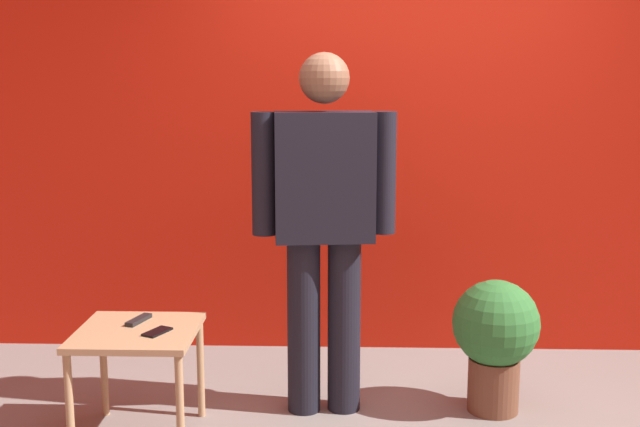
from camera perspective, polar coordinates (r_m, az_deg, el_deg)
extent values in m
cube|color=red|center=(4.77, 6.77, 8.49)|extent=(5.40, 0.12, 3.14)
cylinder|color=black|center=(3.95, -1.20, -8.34)|extent=(0.18, 0.18, 0.89)
cylinder|color=black|center=(3.96, 1.79, -8.27)|extent=(0.18, 0.18, 0.89)
cube|color=black|center=(3.79, 0.31, 2.74)|extent=(0.51, 0.29, 0.63)
cube|color=red|center=(3.91, 0.17, 3.44)|extent=(0.14, 0.03, 0.53)
cube|color=silver|center=(3.92, 0.16, 3.17)|extent=(0.05, 0.01, 0.48)
cylinder|color=black|center=(3.77, -4.18, 2.93)|extent=(0.13, 0.13, 0.60)
cylinder|color=black|center=(3.82, 4.75, 3.01)|extent=(0.13, 0.13, 0.60)
sphere|color=brown|center=(3.76, 0.32, 9.98)|extent=(0.25, 0.25, 0.25)
cube|color=tan|center=(3.72, -13.38, -8.54)|extent=(0.55, 0.55, 0.03)
cylinder|color=tan|center=(3.67, -18.02, -13.53)|extent=(0.04, 0.04, 0.51)
cylinder|color=tan|center=(3.54, -10.30, -14.08)|extent=(0.04, 0.04, 0.51)
cylinder|color=tan|center=(4.10, -15.69, -10.88)|extent=(0.04, 0.04, 0.51)
cylinder|color=tan|center=(3.99, -8.82, -11.23)|extent=(0.04, 0.04, 0.51)
cube|color=black|center=(3.65, -11.94, -8.55)|extent=(0.13, 0.16, 0.01)
cube|color=black|center=(3.82, -13.26, -7.66)|extent=(0.09, 0.18, 0.02)
cylinder|color=brown|center=(4.14, 12.69, -12.22)|extent=(0.26, 0.26, 0.28)
sphere|color=#2D7233|center=(4.03, 12.87, -7.91)|extent=(0.44, 0.44, 0.44)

